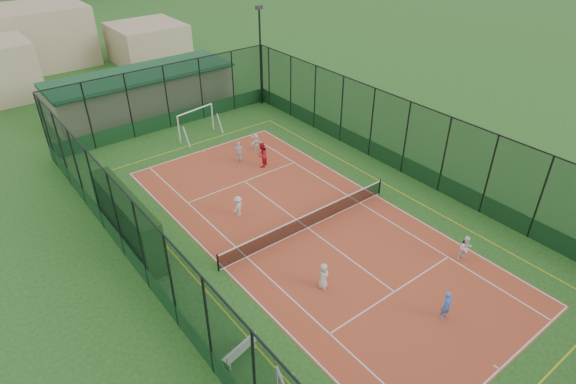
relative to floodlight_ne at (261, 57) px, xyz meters
name	(u,v)px	position (x,y,z in m)	size (l,w,h in m)	color
ground	(308,228)	(-8.60, -16.60, -4.12)	(300.00, 300.00, 0.00)	#25511B
court_slab	(308,228)	(-8.60, -16.60, -4.12)	(11.17, 23.97, 0.01)	#C74B2C
tennis_net	(308,220)	(-8.60, -16.60, -3.59)	(11.67, 0.12, 1.06)	black
perimeter_fence	(309,190)	(-8.60, -16.60, -1.62)	(18.12, 34.12, 5.00)	black
floodlight_ne	(261,57)	(0.00, 0.00, 0.00)	(0.60, 0.26, 8.25)	black
clubhouse	(142,91)	(-8.60, 5.40, -2.55)	(15.20, 7.20, 3.15)	tan
hedge_left	(128,220)	(-16.90, -11.87, -2.61)	(1.04, 6.92, 3.03)	black
white_bench	(239,349)	(-16.40, -21.64, -3.67)	(1.62, 0.45, 0.91)	white
futsal_goal_far	(196,123)	(-7.71, -2.32, -3.05)	(3.32, 0.96, 2.14)	white
child_near_left	(323,276)	(-11.04, -20.66, -3.43)	(0.67, 0.44, 1.38)	silver
child_near_mid	(447,305)	(-8.08, -25.43, -3.37)	(0.54, 0.36, 1.49)	#4E80DE
child_near_right	(466,248)	(-4.01, -23.57, -3.40)	(0.69, 0.54, 1.43)	white
child_far_left	(238,206)	(-11.01, -13.21, -3.47)	(0.84, 0.48, 1.30)	silver
child_far_right	(239,152)	(-7.38, -7.71, -3.37)	(0.87, 0.36, 1.49)	white
child_far_back	(256,142)	(-5.52, -7.08, -3.48)	(1.19, 0.38, 1.28)	white
coach	(262,155)	(-6.52, -9.27, -3.24)	(0.85, 0.66, 1.75)	red
tennis_balls	(288,222)	(-9.19, -15.53, -4.08)	(3.81, 0.81, 0.07)	#CCE033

